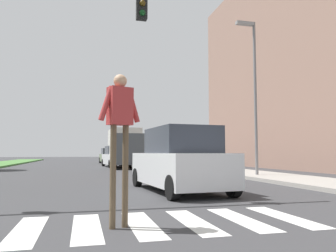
{
  "coord_description": "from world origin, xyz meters",
  "views": [
    {
      "loc": [
        -0.09,
        2.85,
        1.2
      ],
      "look_at": [
        3.92,
        18.53,
        2.49
      ],
      "focal_mm": 35.6,
      "sensor_mm": 36.0,
      "label": 1
    }
  ],
  "objects_px": {
    "pedestrian_performer": "(120,124)",
    "sedan_midblock": "(116,157)",
    "street_lamp_right": "(253,83)",
    "suv_crossing": "(179,161)",
    "sedan_distant": "(109,156)",
    "truck_box_delivery": "(125,147)"
  },
  "relations": [
    {
      "from": "pedestrian_performer",
      "to": "sedan_midblock",
      "type": "distance_m",
      "value": 23.06
    },
    {
      "from": "suv_crossing",
      "to": "sedan_midblock",
      "type": "distance_m",
      "value": 18.36
    },
    {
      "from": "sedan_midblock",
      "to": "sedan_distant",
      "type": "distance_m",
      "value": 9.21
    },
    {
      "from": "street_lamp_right",
      "to": "sedan_midblock",
      "type": "bearing_deg",
      "value": 110.93
    },
    {
      "from": "street_lamp_right",
      "to": "truck_box_delivery",
      "type": "distance_m",
      "value": 13.04
    },
    {
      "from": "sedan_distant",
      "to": "truck_box_delivery",
      "type": "xyz_separation_m",
      "value": [
        0.39,
        -11.32,
        0.85
      ]
    },
    {
      "from": "sedan_distant",
      "to": "truck_box_delivery",
      "type": "height_order",
      "value": "truck_box_delivery"
    },
    {
      "from": "sedan_midblock",
      "to": "sedan_distant",
      "type": "height_order",
      "value": "sedan_midblock"
    },
    {
      "from": "pedestrian_performer",
      "to": "suv_crossing",
      "type": "height_order",
      "value": "pedestrian_performer"
    },
    {
      "from": "street_lamp_right",
      "to": "pedestrian_performer",
      "type": "distance_m",
      "value": 12.09
    },
    {
      "from": "sedan_distant",
      "to": "truck_box_delivery",
      "type": "bearing_deg",
      "value": -88.03
    },
    {
      "from": "street_lamp_right",
      "to": "suv_crossing",
      "type": "distance_m",
      "value": 7.7
    },
    {
      "from": "street_lamp_right",
      "to": "sedan_midblock",
      "type": "height_order",
      "value": "street_lamp_right"
    },
    {
      "from": "suv_crossing",
      "to": "truck_box_delivery",
      "type": "relative_size",
      "value": 0.76
    },
    {
      "from": "pedestrian_performer",
      "to": "suv_crossing",
      "type": "distance_m",
      "value": 5.21
    },
    {
      "from": "street_lamp_right",
      "to": "truck_box_delivery",
      "type": "bearing_deg",
      "value": 112.06
    },
    {
      "from": "street_lamp_right",
      "to": "pedestrian_performer",
      "type": "bearing_deg",
      "value": -129.41
    },
    {
      "from": "truck_box_delivery",
      "to": "sedan_midblock",
      "type": "bearing_deg",
      "value": 104.31
    },
    {
      "from": "suv_crossing",
      "to": "sedan_distant",
      "type": "height_order",
      "value": "suv_crossing"
    },
    {
      "from": "sedan_midblock",
      "to": "pedestrian_performer",
      "type": "bearing_deg",
      "value": -95.31
    },
    {
      "from": "suv_crossing",
      "to": "sedan_distant",
      "type": "distance_m",
      "value": 27.56
    },
    {
      "from": "pedestrian_performer",
      "to": "sedan_midblock",
      "type": "relative_size",
      "value": 0.54
    }
  ]
}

